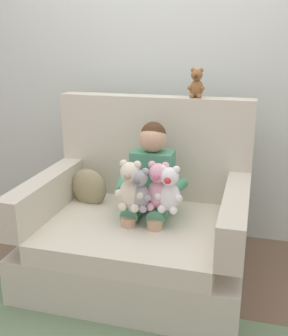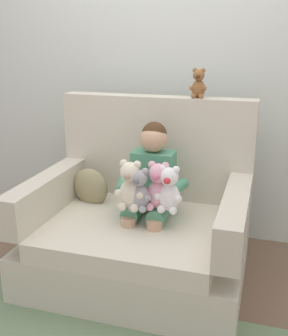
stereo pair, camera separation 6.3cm
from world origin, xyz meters
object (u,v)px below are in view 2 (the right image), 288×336
(plush_grey, at_px, (139,190))
(plush_brown_on_backrest, at_px, (198,84))
(armchair, at_px, (141,227))
(plush_pink, at_px, (158,187))
(plush_white, at_px, (169,190))
(seated_child, at_px, (151,183))
(throw_pillow, at_px, (91,187))
(plush_cream, at_px, (130,186))

(plush_grey, height_order, plush_brown_on_backrest, plush_brown_on_backrest)
(armchair, bearing_deg, plush_pink, -39.71)
(plush_white, height_order, plush_brown_on_backrest, plush_brown_on_backrest)
(plush_white, distance_m, plush_brown_on_backrest, 0.74)
(plush_pink, distance_m, plush_brown_on_backrest, 0.74)
(seated_child, bearing_deg, plush_brown_on_backrest, 60.21)
(throw_pillow, bearing_deg, armchair, -17.54)
(armchair, xyz_separation_m, plush_grey, (0.04, -0.16, 0.31))
(plush_pink, relative_size, plush_brown_on_backrest, 1.53)
(armchair, xyz_separation_m, plush_white, (0.21, -0.13, 0.32))
(seated_child, distance_m, plush_white, 0.22)
(plush_grey, distance_m, throw_pillow, 0.54)
(plush_pink, distance_m, plush_cream, 0.16)
(plush_pink, xyz_separation_m, plush_cream, (-0.15, -0.05, 0.00))
(plush_cream, bearing_deg, throw_pillow, 155.03)
(armchair, distance_m, plush_white, 0.41)
(armchair, distance_m, plush_pink, 0.37)
(plush_pink, relative_size, plush_grey, 1.12)
(plush_cream, xyz_separation_m, throw_pillow, (-0.39, 0.29, -0.15))
(plush_white, bearing_deg, throw_pillow, 170.20)
(plush_white, bearing_deg, plush_grey, -156.59)
(plush_grey, distance_m, plush_cream, 0.06)
(plush_pink, xyz_separation_m, plush_grey, (-0.10, -0.05, -0.01))
(plush_pink, bearing_deg, plush_white, -24.91)
(seated_child, relative_size, plush_brown_on_backrest, 4.35)
(plush_brown_on_backrest, bearing_deg, seated_child, -124.04)
(seated_child, height_order, plush_cream, seated_child)
(armchair, height_order, seated_child, armchair)
(plush_cream, distance_m, throw_pillow, 0.50)
(plush_pink, xyz_separation_m, throw_pillow, (-0.54, 0.24, -0.14))
(throw_pillow, bearing_deg, plush_pink, -24.34)
(armchair, distance_m, plush_cream, 0.37)
(armchair, bearing_deg, seated_child, 23.73)
(plush_grey, bearing_deg, plush_pink, 21.50)
(armchair, relative_size, plush_grey, 5.08)
(plush_pink, height_order, plush_white, plush_pink)
(plush_pink, bearing_deg, armchair, 128.49)
(plush_pink, relative_size, plush_cream, 0.97)
(armchair, xyz_separation_m, seated_child, (0.06, 0.02, 0.29))
(plush_white, distance_m, plush_cream, 0.22)
(plush_white, xyz_separation_m, plush_brown_on_backrest, (0.06, 0.50, 0.55))
(plush_white, bearing_deg, armchair, 160.84)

